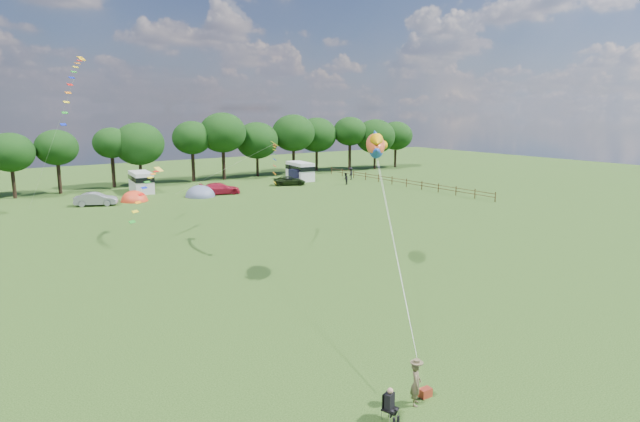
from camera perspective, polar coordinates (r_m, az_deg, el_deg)
ground_plane at (r=31.37m, az=8.44°, el=-9.49°), size 180.00×180.00×0.00m
tree_line at (r=80.64m, az=-16.19°, el=7.25°), size 102.98×10.98×10.27m
fence at (r=77.16m, az=8.44°, el=3.20°), size 0.12×33.12×1.20m
car_b at (r=65.65m, az=-22.80°, el=1.17°), size 4.55×3.10×1.50m
car_c at (r=69.80m, az=-10.60°, el=2.36°), size 5.27×3.08×1.48m
car_d at (r=77.04m, az=-3.25°, el=3.24°), size 5.08×3.84×1.26m
campervan_c at (r=74.14m, az=-18.54°, el=3.02°), size 2.85×5.68×2.69m
campervan_d at (r=82.31m, az=-2.15°, el=4.34°), size 3.09×5.91×2.77m
tent_orange at (r=67.36m, az=-19.18°, el=1.02°), size 3.19×3.49×2.50m
tent_greyblue at (r=68.70m, az=-12.64°, el=1.54°), size 3.75×4.11×2.79m
awning_navy at (r=81.55m, az=-2.10°, el=3.86°), size 3.04×2.55×1.79m
kite_flyer at (r=21.10m, az=10.20°, el=-17.69°), size 0.71×0.70×1.66m
camp_chair at (r=20.10m, az=7.39°, el=-19.42°), size 0.64×0.66×1.25m
kite_bag at (r=21.96m, az=11.17°, el=-18.47°), size 0.49×0.34×0.34m
fish_kite at (r=34.67m, az=5.96°, el=7.03°), size 2.99×3.52×1.97m
streamer_kite_a at (r=50.04m, az=-24.80°, el=12.69°), size 3.36×5.55×5.76m
streamer_kite_b at (r=46.88m, az=-17.86°, el=2.62°), size 4.39×4.72×3.83m
streamer_kite_c at (r=42.17m, az=-4.87°, el=5.99°), size 3.14×5.07×2.84m
walker_a at (r=77.54m, az=2.74°, el=3.47°), size 0.97×0.94×1.73m
walker_b at (r=83.04m, az=3.30°, el=4.02°), size 1.33×1.24×1.93m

